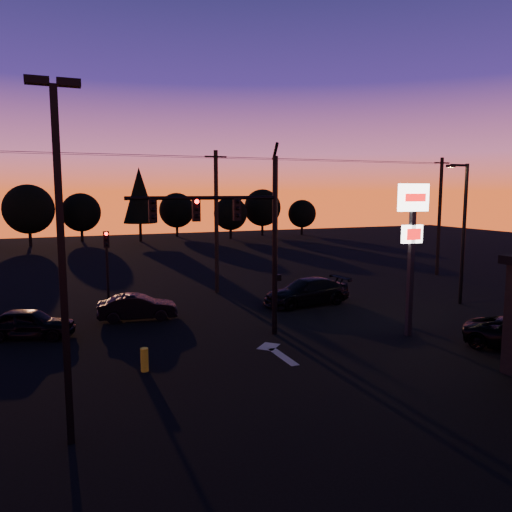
{
  "coord_description": "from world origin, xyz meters",
  "views": [
    {
      "loc": [
        -7.72,
        -16.11,
        6.49
      ],
      "look_at": [
        1.0,
        5.0,
        3.5
      ],
      "focal_mm": 35.0,
      "sensor_mm": 36.0,
      "label": 1
    }
  ],
  "objects": [
    {
      "name": "lane_arrow",
      "position": [
        0.5,
        1.67,
        0.01
      ],
      "size": [
        1.2,
        3.1,
        0.01
      ],
      "color": "beige",
      "rests_on": "ground"
    },
    {
      "name": "power_wires",
      "position": [
        2.0,
        14.0,
        8.57
      ],
      "size": [
        36.0,
        1.22,
        0.07
      ],
      "color": "black",
      "rests_on": "ground"
    },
    {
      "name": "car_right",
      "position": [
        5.67,
        8.71,
        0.75
      ],
      "size": [
        5.35,
        2.58,
        1.5
      ],
      "primitive_type": "imported",
      "rotation": [
        0.0,
        0.0,
        -1.48
      ],
      "color": "black",
      "rests_on": "ground"
    },
    {
      "name": "utility_pole_2",
      "position": [
        20.0,
        14.0,
        4.59
      ],
      "size": [
        1.4,
        0.26,
        9.0
      ],
      "color": "black",
      "rests_on": "ground"
    },
    {
      "name": "tree_3",
      "position": [
        -4.0,
        52.0,
        3.75
      ],
      "size": [
        4.95,
        4.95,
        6.22
      ],
      "color": "black",
      "rests_on": "ground"
    },
    {
      "name": "ground",
      "position": [
        0.0,
        0.0,
        0.0
      ],
      "size": [
        120.0,
        120.0,
        0.0
      ],
      "primitive_type": "plane",
      "color": "black",
      "rests_on": "ground"
    },
    {
      "name": "car_left",
      "position": [
        -8.81,
        7.61,
        0.66
      ],
      "size": [
        4.18,
        2.76,
        1.32
      ],
      "primitive_type": "imported",
      "rotation": [
        0.0,
        0.0,
        1.23
      ],
      "color": "black",
      "rests_on": "ground"
    },
    {
      "name": "utility_pole_1",
      "position": [
        2.0,
        14.0,
        4.59
      ],
      "size": [
        1.4,
        0.26,
        9.0
      ],
      "color": "black",
      "rests_on": "ground"
    },
    {
      "name": "tree_6",
      "position": [
        15.0,
        48.0,
        3.43
      ],
      "size": [
        4.54,
        4.54,
        5.71
      ],
      "color": "black",
      "rests_on": "ground"
    },
    {
      "name": "traffic_signal_mast",
      "position": [
        -0.1,
        3.99,
        4.94
      ],
      "size": [
        6.79,
        0.52,
        8.58
      ],
      "color": "black",
      "rests_on": "ground"
    },
    {
      "name": "streetlight",
      "position": [
        13.91,
        5.5,
        4.42
      ],
      "size": [
        1.55,
        0.35,
        8.0
      ],
      "color": "black",
      "rests_on": "ground"
    },
    {
      "name": "tree_7",
      "position": [
        21.0,
        51.0,
        4.06
      ],
      "size": [
        5.36,
        5.36,
        6.74
      ],
      "color": "black",
      "rests_on": "ground"
    },
    {
      "name": "car_mid",
      "position": [
        -3.84,
        8.99,
        0.64
      ],
      "size": [
        4.07,
        1.94,
        1.29
      ],
      "primitive_type": "imported",
      "rotation": [
        0.0,
        0.0,
        1.42
      ],
      "color": "black",
      "rests_on": "ground"
    },
    {
      "name": "pylon_sign",
      "position": [
        7.0,
        1.5,
        4.91
      ],
      "size": [
        1.5,
        0.28,
        6.8
      ],
      "color": "black",
      "rests_on": "ground"
    },
    {
      "name": "tree_4",
      "position": [
        3.0,
        49.0,
        5.93
      ],
      "size": [
        4.18,
        4.18,
        9.5
      ],
      "color": "black",
      "rests_on": "ground"
    },
    {
      "name": "parking_lot_light",
      "position": [
        -7.5,
        -3.0,
        5.27
      ],
      "size": [
        1.25,
        0.3,
        9.14
      ],
      "color": "black",
      "rests_on": "ground"
    },
    {
      "name": "bollard",
      "position": [
        -4.82,
        1.48,
        0.43
      ],
      "size": [
        0.29,
        0.29,
        0.86
      ],
      "primitive_type": "cylinder",
      "color": "yellow",
      "rests_on": "ground"
    },
    {
      "name": "tree_2",
      "position": [
        -10.0,
        48.0,
        4.37
      ],
      "size": [
        5.77,
        5.78,
        7.26
      ],
      "color": "black",
      "rests_on": "ground"
    },
    {
      "name": "tree_5",
      "position": [
        9.0,
        54.0,
        3.75
      ],
      "size": [
        4.95,
        4.95,
        6.22
      ],
      "color": "black",
      "rests_on": "ground"
    },
    {
      "name": "tree_8",
      "position": [
        27.0,
        50.0,
        3.12
      ],
      "size": [
        4.12,
        4.12,
        5.19
      ],
      "color": "black",
      "rests_on": "ground"
    },
    {
      "name": "secondary_signal",
      "position": [
        -5.0,
        11.49,
        2.86
      ],
      "size": [
        0.3,
        0.31,
        4.35
      ],
      "color": "black",
      "rests_on": "ground"
    }
  ]
}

